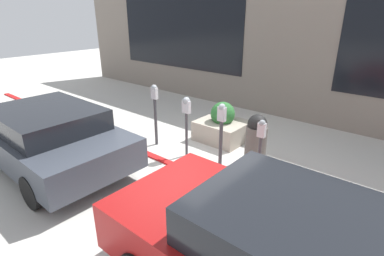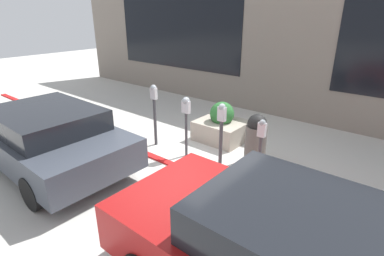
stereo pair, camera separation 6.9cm
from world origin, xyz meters
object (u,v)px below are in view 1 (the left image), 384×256
at_px(parking_meter_nearest, 261,142).
at_px(planter_box, 222,126).
at_px(parking_meter_second, 221,128).
at_px(parked_car_middle, 46,135).
at_px(parking_meter_middle, 186,113).
at_px(parking_meter_fourth, 155,106).
at_px(trash_bin, 256,140).

distance_m(parking_meter_nearest, planter_box, 2.20).
xyz_separation_m(parking_meter_nearest, planter_box, (1.72, -1.29, -0.49)).
bearing_deg(parking_meter_nearest, parking_meter_second, 3.36).
bearing_deg(planter_box, parked_car_middle, 59.27).
bearing_deg(parking_meter_second, parking_meter_middle, -3.37).
relative_size(parking_meter_second, parking_meter_fourth, 0.95).
height_order(parking_meter_second, trash_bin, parking_meter_second).
bearing_deg(trash_bin, planter_box, -25.74).
xyz_separation_m(parking_meter_second, planter_box, (0.87, -1.33, -0.57)).
height_order(parking_meter_middle, trash_bin, parking_meter_middle).
relative_size(planter_box, parked_car_middle, 0.28).
bearing_deg(planter_box, trash_bin, 154.26).
distance_m(parking_meter_nearest, parking_meter_fourth, 2.81).
bearing_deg(planter_box, parking_meter_second, 123.10).
bearing_deg(parking_meter_nearest, parked_car_middle, 30.16).
distance_m(parking_meter_middle, trash_bin, 1.60).
relative_size(parking_meter_middle, trash_bin, 1.24).
bearing_deg(parking_meter_middle, trash_bin, -154.72).
distance_m(parking_meter_fourth, parked_car_middle, 2.43).
relative_size(parking_meter_second, parking_meter_middle, 1.04).
xyz_separation_m(parking_meter_middle, trash_bin, (-1.39, -0.66, -0.46)).
height_order(parking_meter_second, parking_meter_fourth, parking_meter_fourth).
height_order(parking_meter_fourth, parked_car_middle, parking_meter_fourth).
bearing_deg(planter_box, parking_meter_nearest, 143.23).
relative_size(parking_meter_nearest, planter_box, 1.09).
xyz_separation_m(parking_meter_nearest, trash_bin, (0.43, -0.66, -0.30)).
bearing_deg(parked_car_middle, parking_meter_nearest, -148.95).
relative_size(parking_meter_nearest, parked_car_middle, 0.31).
bearing_deg(parking_meter_fourth, parking_meter_second, 178.62).
distance_m(parking_meter_second, parking_meter_middle, 0.98).
bearing_deg(parking_meter_second, planter_box, -56.90).
height_order(parking_meter_second, planter_box, parking_meter_second).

